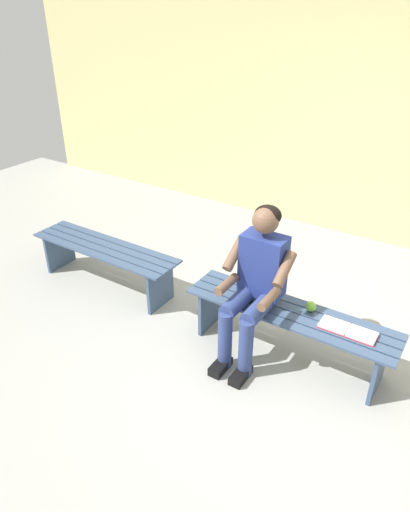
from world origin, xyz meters
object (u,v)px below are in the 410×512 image
Objects in this scene: book_open at (347,330)px; apple at (311,307)px; person_seated at (255,280)px; bench_near at (289,322)px; bench_far at (105,256)px.

apple is at bearing -16.43° from book_open.
person_seated is 0.48m from apple.
person_seated is (0.26, 0.10, 0.35)m from bench_near.
book_open is (-2.40, 0.00, 0.12)m from bench_far.
apple is (-0.13, -0.09, 0.14)m from bench_near.
bench_far is at bearing 2.44° from apple.
bench_near is at bearing -159.18° from person_seated.
book_open reaches higher than bench_near.
apple is (-0.39, -0.19, -0.20)m from person_seated.
bench_far is 1.73m from person_seated.
book_open is at bearing 179.90° from bench_far.
apple reaches higher than bench_near.
person_seated is at bearing 20.82° from bench_near.
bench_near is 0.47m from book_open.
bench_near is 20.34× the size of apple.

